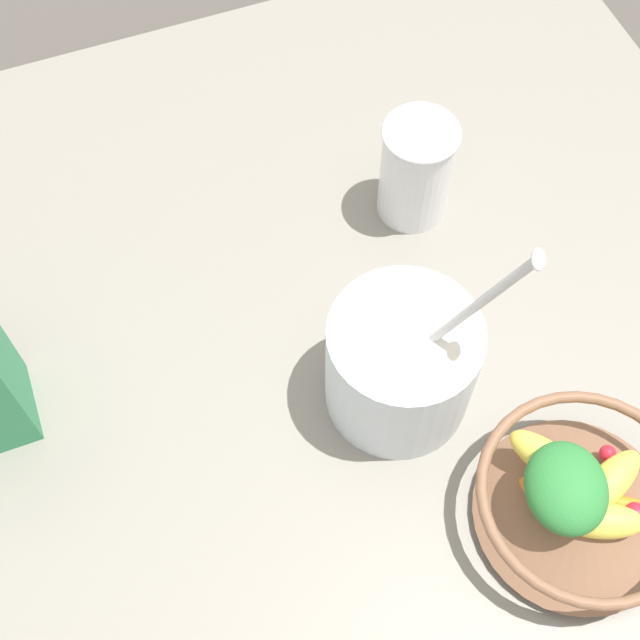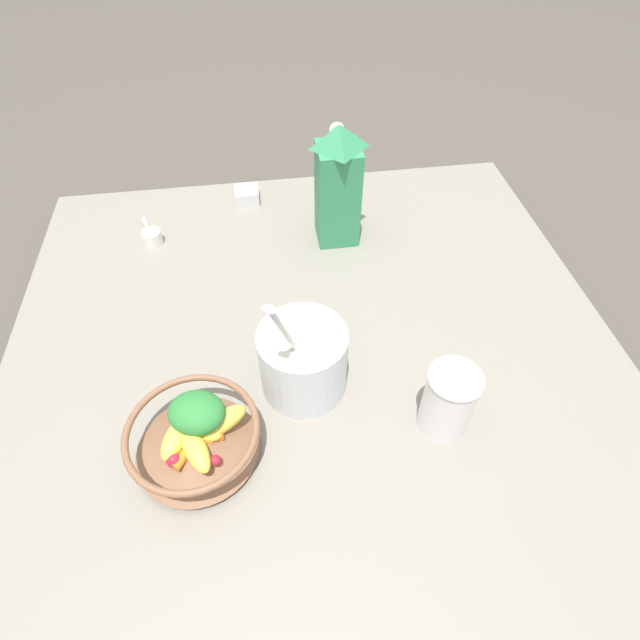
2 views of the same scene
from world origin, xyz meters
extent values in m
plane|color=#4C4742|center=(0.00, 0.00, 0.00)|extent=(6.00, 6.00, 0.00)
cube|color=gray|center=(0.00, 0.00, 0.02)|extent=(1.04, 1.04, 0.04)
cylinder|color=brown|center=(0.19, 0.17, 0.05)|extent=(0.10, 0.10, 0.01)
cone|color=brown|center=(0.19, 0.17, 0.08)|extent=(0.18, 0.18, 0.05)
torus|color=brown|center=(0.19, 0.17, 0.11)|extent=(0.19, 0.19, 0.01)
ellipsoid|color=#EFD64C|center=(0.18, 0.16, 0.09)|extent=(0.07, 0.05, 0.02)
ellipsoid|color=#EFD64C|center=(0.21, 0.17, 0.10)|extent=(0.06, 0.08, 0.03)
ellipsoid|color=#EFD64C|center=(0.19, 0.19, 0.10)|extent=(0.06, 0.09, 0.03)
ellipsoid|color=#EFD64C|center=(0.15, 0.15, 0.10)|extent=(0.08, 0.06, 0.03)
cylinder|color=orange|center=(0.18, 0.17, 0.09)|extent=(0.04, 0.02, 0.01)
cylinder|color=orange|center=(0.20, 0.19, 0.09)|extent=(0.04, 0.05, 0.01)
cylinder|color=orange|center=(0.16, 0.15, 0.09)|extent=(0.02, 0.05, 0.02)
sphere|color=red|center=(0.16, 0.21, 0.09)|extent=(0.01, 0.01, 0.01)
sphere|color=red|center=(0.22, 0.20, 0.09)|extent=(0.02, 0.02, 0.02)
sphere|color=red|center=(0.18, 0.19, 0.09)|extent=(0.02, 0.02, 0.02)
ellipsoid|color=#2D7F38|center=(0.18, 0.15, 0.12)|extent=(0.10, 0.09, 0.04)
cube|color=#338C59|center=(-0.09, -0.29, 0.14)|extent=(0.08, 0.08, 0.20)
pyramid|color=#338C59|center=(-0.09, -0.29, 0.27)|extent=(0.08, 0.08, 0.04)
cylinder|color=white|center=(-0.09, -0.31, 0.27)|extent=(0.03, 0.01, 0.03)
cylinder|color=silver|center=(0.03, 0.07, 0.10)|extent=(0.13, 0.13, 0.12)
cylinder|color=white|center=(0.03, 0.07, 0.15)|extent=(0.12, 0.12, 0.02)
cylinder|color=silver|center=(0.05, 0.10, 0.20)|extent=(0.05, 0.08, 0.19)
ellipsoid|color=silver|center=(0.07, 0.14, 0.30)|extent=(0.02, 0.02, 0.01)
cylinder|color=white|center=(-0.17, 0.17, 0.10)|extent=(0.07, 0.07, 0.12)
torus|color=white|center=(-0.17, 0.17, 0.16)|extent=(0.08, 0.08, 0.01)
cube|color=silver|center=(0.09, -0.44, 0.06)|extent=(0.05, 0.05, 0.03)
cube|color=brown|center=(0.09, -0.44, 0.05)|extent=(0.04, 0.04, 0.02)
cylinder|color=white|center=(0.29, -0.32, 0.06)|extent=(0.04, 0.04, 0.03)
cylinder|color=white|center=(0.31, -0.36, 0.06)|extent=(0.03, 0.05, 0.01)
camera|label=1|loc=(0.33, -0.12, 0.81)|focal=50.00mm
camera|label=2|loc=(0.07, 0.52, 0.71)|focal=28.00mm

